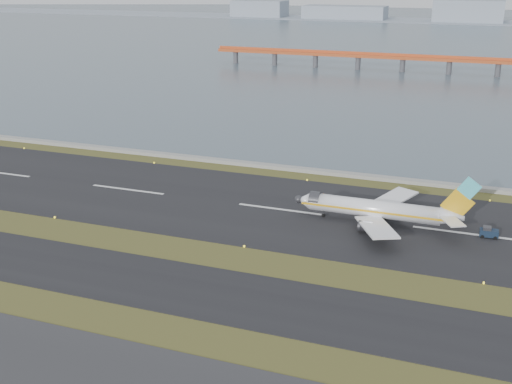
% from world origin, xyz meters
% --- Properties ---
extents(ground, '(1000.00, 1000.00, 0.00)m').
position_xyz_m(ground, '(0.00, 0.00, 0.00)').
color(ground, '#3C491A').
rests_on(ground, ground).
extents(taxiway_strip, '(1000.00, 18.00, 0.10)m').
position_xyz_m(taxiway_strip, '(0.00, -12.00, 0.05)').
color(taxiway_strip, black).
rests_on(taxiway_strip, ground).
extents(runway_strip, '(1000.00, 45.00, 0.10)m').
position_xyz_m(runway_strip, '(0.00, 30.00, 0.05)').
color(runway_strip, black).
rests_on(runway_strip, ground).
extents(seawall, '(1000.00, 2.50, 1.00)m').
position_xyz_m(seawall, '(0.00, 60.00, 0.50)').
color(seawall, gray).
rests_on(seawall, ground).
extents(bay_water, '(1400.00, 800.00, 1.30)m').
position_xyz_m(bay_water, '(0.00, 460.00, 0.00)').
color(bay_water, '#475866').
rests_on(bay_water, ground).
extents(red_pier, '(260.00, 5.00, 10.20)m').
position_xyz_m(red_pier, '(20.00, 250.00, 7.28)').
color(red_pier, '#B5481F').
rests_on(red_pier, ground).
extents(far_shoreline, '(1400.00, 80.00, 60.50)m').
position_xyz_m(far_shoreline, '(13.62, 620.00, 6.07)').
color(far_shoreline, '#909CAB').
rests_on(far_shoreline, ground).
extents(airliner, '(38.52, 32.89, 12.80)m').
position_xyz_m(airliner, '(23.04, 28.81, 3.46)').
color(airliner, white).
rests_on(airliner, ground).
extents(pushback_tug, '(3.76, 2.33, 2.35)m').
position_xyz_m(pushback_tug, '(45.18, 29.55, 1.14)').
color(pushback_tug, '#132135').
rests_on(pushback_tug, ground).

